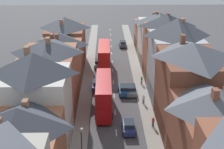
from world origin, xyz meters
TOP-DOWN VIEW (x-y plane):
  - pavement_left at (-5.10, 38.00)m, footprint 2.20×104.00m
  - pavement_right at (5.10, 38.00)m, footprint 2.20×104.00m
  - centre_line_dashes at (0.00, 36.00)m, footprint 0.14×97.80m
  - terrace_row_left at (-10.19, 20.44)m, footprint 8.00×69.68m
  - terrace_row_right at (10.19, 27.40)m, footprint 8.00×78.76m
  - double_decker_bus_lead at (-1.81, 49.48)m, footprint 2.74×10.80m
  - double_decker_bus_mid_street at (-1.81, 30.83)m, footprint 2.74×10.80m
  - car_near_blue at (3.10, 36.78)m, footprint 1.90×4.51m
  - car_near_silver at (1.80, 24.32)m, footprint 1.90×4.00m
  - car_parked_left_a at (1.80, 36.75)m, footprint 1.90×4.21m
  - car_parked_right_a at (3.10, 65.49)m, footprint 1.90×4.18m
  - car_parked_left_b at (-3.10, 39.21)m, footprint 1.90×4.58m
  - car_mid_white at (-3.10, 50.69)m, footprint 1.90×4.26m
  - car_far_grey at (-1.80, 61.77)m, footprint 1.90×4.35m
  - pedestrian_mid_right at (5.45, 25.30)m, footprint 0.36×0.22m
  - pedestrian_far_left at (4.87, 32.63)m, footprint 0.36×0.22m
  - pedestrian_far_right at (5.41, 40.63)m, footprint 0.36×0.22m
  - street_lamp at (-4.25, 15.80)m, footprint 0.20×1.12m

SIDE VIEW (x-z plane):
  - centre_line_dashes at x=0.00m, z-range 0.00..0.01m
  - pavement_left at x=-5.10m, z-range 0.00..0.14m
  - pavement_right at x=5.10m, z-range 0.00..0.14m
  - car_parked_right_a at x=3.10m, z-range 0.01..1.62m
  - car_far_grey at x=-1.80m, z-range 0.01..1.64m
  - car_near_blue at x=3.10m, z-range 0.01..1.67m
  - car_near_silver at x=1.80m, z-range 0.00..1.68m
  - car_mid_white at x=-3.10m, z-range 0.00..1.68m
  - car_parked_left_a at x=1.80m, z-range 0.00..1.69m
  - car_parked_left_b at x=-3.10m, z-range 0.01..1.70m
  - pedestrian_mid_right at x=5.45m, z-range 0.23..1.84m
  - pedestrian_far_left at x=4.87m, z-range 0.23..1.84m
  - pedestrian_far_right at x=5.41m, z-range 0.23..1.84m
  - double_decker_bus_lead at x=-1.81m, z-range 0.17..5.47m
  - double_decker_bus_mid_street at x=-1.81m, z-range 0.17..5.47m
  - street_lamp at x=-4.25m, z-range 0.49..5.99m
  - terrace_row_left at x=-10.19m, z-range -1.02..12.93m
  - terrace_row_right at x=10.19m, z-range -0.98..13.15m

